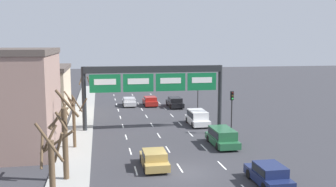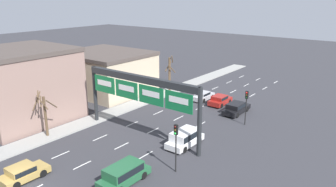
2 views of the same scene
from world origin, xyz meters
name	(u,v)px [view 2 (image 2 of 2)]	position (x,y,z in m)	size (l,w,h in m)	color
lane_dashes	(138,138)	(0.00, 13.50, 0.01)	(6.72, 67.00, 0.01)	white
sign_gantry	(140,88)	(0.00, 14.01, 5.48)	(15.25, 0.70, 6.86)	#232628
building_near	(21,85)	(-15.20, 9.17, 4.42)	(11.02, 11.44, 8.82)	gray
building_far	(106,72)	(-16.25, 23.77, 3.20)	(13.16, 11.17, 6.39)	#C6B293
suv_white	(185,137)	(5.10, 15.03, 0.93)	(1.96, 4.49, 1.67)	silver
car_silver	(203,96)	(-1.53, 29.21, 0.68)	(1.82, 3.92, 1.26)	#B7B7BC
car_gold	(23,172)	(-1.87, 1.42, 0.72)	(1.85, 3.94, 1.34)	#A88947
car_black	(236,108)	(4.92, 27.03, 0.77)	(1.89, 4.77, 1.44)	black
car_red	(220,100)	(1.54, 28.81, 0.74)	(1.89, 3.93, 1.38)	maroon
suv_green	(124,173)	(5.10, 6.28, 0.90)	(1.96, 4.64, 1.60)	#235B38
traffic_light_near_gantry	(246,101)	(7.56, 24.06, 3.01)	(0.30, 0.35, 4.18)	black
traffic_light_mid_block	(176,139)	(7.43, 10.28, 3.18)	(0.30, 0.35, 4.43)	black
tree_bare_third	(45,112)	(-8.07, 7.64, 2.89)	(2.48, 2.45, 5.06)	brown
tree_bare_furthest	(170,73)	(-7.90, 29.52, 3.10)	(1.65, 1.63, 5.81)	brown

